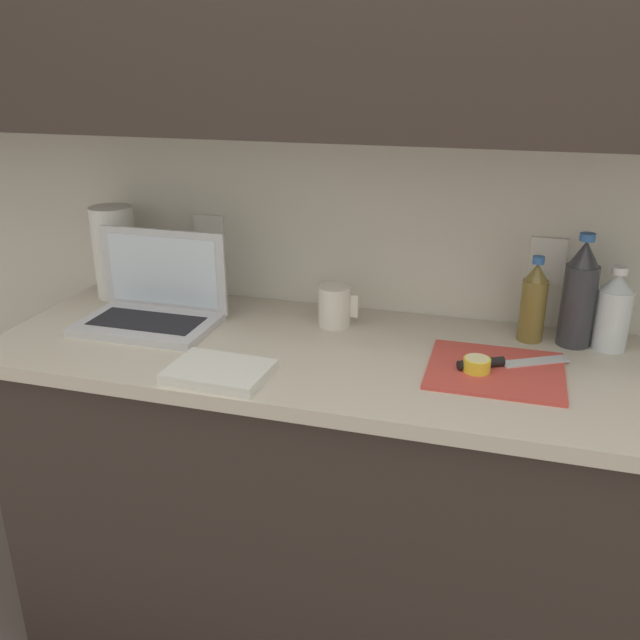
{
  "coord_description": "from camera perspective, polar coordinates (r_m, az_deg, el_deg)",
  "views": [
    {
      "loc": [
        0.11,
        -1.46,
        1.6
      ],
      "look_at": [
        -0.31,
        -0.01,
        1.01
      ],
      "focal_mm": 38.0,
      "sensor_mm": 36.0,
      "label": 1
    }
  ],
  "objects": [
    {
      "name": "cutting_board",
      "position": [
        1.59,
        14.56,
        -4.13
      ],
      "size": [
        0.3,
        0.27,
        0.01
      ],
      "primitive_type": "cube",
      "color": "#D1473D",
      "rests_on": "counter_unit"
    },
    {
      "name": "paper_towel_roll",
      "position": [
        2.07,
        -16.88,
        5.48
      ],
      "size": [
        0.12,
        0.12,
        0.27
      ],
      "color": "white",
      "rests_on": "counter_unit"
    },
    {
      "name": "bottle_water_clear",
      "position": [
        1.75,
        17.53,
        1.38
      ],
      "size": [
        0.06,
        0.06,
        0.22
      ],
      "color": "olive",
      "rests_on": "counter_unit"
    },
    {
      "name": "lemon_half_cut",
      "position": [
        1.56,
        13.07,
        -3.67
      ],
      "size": [
        0.06,
        0.06,
        0.03
      ],
      "color": "yellow",
      "rests_on": "cutting_board"
    },
    {
      "name": "knife",
      "position": [
        1.59,
        14.47,
        -3.51
      ],
      "size": [
        0.25,
        0.16,
        0.02
      ],
      "rotation": [
        0.0,
        0.0,
        0.51
      ],
      "color": "silver",
      "rests_on": "cutting_board"
    },
    {
      "name": "dish_towel",
      "position": [
        1.53,
        -8.48,
        -4.33
      ],
      "size": [
        0.23,
        0.17,
        0.02
      ],
      "primitive_type": "cube",
      "rotation": [
        0.0,
        0.0,
        -0.04
      ],
      "color": "silver",
      "rests_on": "counter_unit"
    },
    {
      "name": "laptop",
      "position": [
        1.85,
        -13.8,
        1.48
      ],
      "size": [
        0.36,
        0.23,
        0.24
      ],
      "rotation": [
        0.0,
        0.0,
        -0.0
      ],
      "color": "silver",
      "rests_on": "counter_unit"
    },
    {
      "name": "wall_back",
      "position": [
        1.69,
        13.29,
        19.52
      ],
      "size": [
        5.2,
        0.38,
        2.6
      ],
      "color": "silver",
      "rests_on": "ground_plane"
    },
    {
      "name": "bottle_oil_tall",
      "position": [
        1.75,
        20.98,
        1.98
      ],
      "size": [
        0.08,
        0.08,
        0.28
      ],
      "color": "#333338",
      "rests_on": "counter_unit"
    },
    {
      "name": "counter_unit",
      "position": [
        1.84,
        10.46,
        -16.58
      ],
      "size": [
        2.26,
        0.61,
        0.93
      ],
      "color": "#332823",
      "rests_on": "ground_plane"
    },
    {
      "name": "bottle_green_soda",
      "position": [
        1.77,
        23.46,
        0.61
      ],
      "size": [
        0.08,
        0.08,
        0.21
      ],
      "color": "silver",
      "rests_on": "counter_unit"
    },
    {
      "name": "measuring_cup",
      "position": [
        1.78,
        1.25,
        1.2
      ],
      "size": [
        0.11,
        0.09,
        0.11
      ],
      "color": "silver",
      "rests_on": "counter_unit"
    }
  ]
}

